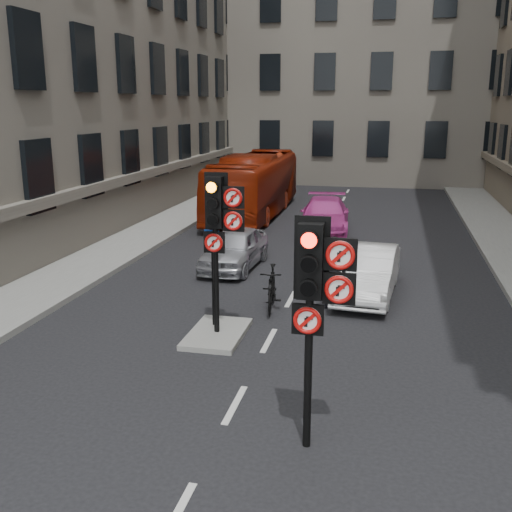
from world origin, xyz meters
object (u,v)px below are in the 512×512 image
at_px(signal_far, 219,219).
at_px(car_pink, 325,216).
at_px(car_silver, 235,248).
at_px(car_white, 368,272).
at_px(bus_red, 254,185).
at_px(motorcycle, 272,288).
at_px(signal_near, 316,286).
at_px(info_sign, 213,264).
at_px(motorcyclist, 333,273).

xyz_separation_m(signal_far, car_pink, (1.03, 11.88, -2.02)).
xyz_separation_m(car_silver, car_white, (4.26, -1.98, 0.03)).
bearing_deg(bus_red, car_silver, -81.41).
height_order(car_white, motorcycle, car_white).
height_order(car_silver, motorcycle, car_silver).
bearing_deg(car_pink, motorcycle, -95.62).
relative_size(signal_far, car_pink, 0.76).
distance_m(bus_red, motorcycle, 13.38).
bearing_deg(bus_red, signal_near, -75.00).
bearing_deg(info_sign, signal_near, -39.28).
bearing_deg(signal_near, info_sign, 123.26).
distance_m(bus_red, motorcyclist, 13.46).
xyz_separation_m(car_white, bus_red, (-5.72, 11.26, 0.76)).
bearing_deg(car_silver, bus_red, 101.88).
bearing_deg(signal_far, signal_near, -56.98).
xyz_separation_m(motorcyclist, info_sign, (-2.54, -2.14, 0.63)).
bearing_deg(car_white, signal_near, -89.09).
distance_m(signal_far, car_silver, 6.23).
height_order(bus_red, motorcycle, bus_red).
xyz_separation_m(car_silver, motorcycle, (1.92, -3.63, -0.09)).
bearing_deg(motorcycle, motorcyclist, 7.63).
bearing_deg(info_sign, signal_far, -36.91).
bearing_deg(car_pink, car_silver, -113.76).
bearing_deg(car_white, motorcycle, -140.19).
bearing_deg(info_sign, bus_red, 116.57).
bearing_deg(signal_far, motorcyclist, 47.97).
height_order(signal_far, motorcyclist, signal_far).
height_order(car_silver, bus_red, bus_red).
xyz_separation_m(bus_red, info_sign, (2.35, -14.66, 0.15)).
relative_size(signal_far, motorcyclist, 1.89).
height_order(car_white, info_sign, info_sign).
relative_size(signal_near, motorcycle, 1.94).
bearing_deg(car_silver, signal_far, -75.60).
height_order(bus_red, motorcyclist, bus_red).
relative_size(signal_near, bus_red, 0.35).
distance_m(signal_near, bus_red, 19.78).
xyz_separation_m(signal_far, motorcycle, (0.76, 2.13, -2.15)).
relative_size(motorcycle, info_sign, 0.81).
distance_m(car_pink, info_sign, 11.61).
relative_size(car_pink, bus_red, 0.46).
relative_size(motorcycle, motorcyclist, 0.97).
bearing_deg(car_pink, signal_far, -98.98).
bearing_deg(car_pink, info_sign, -100.48).
distance_m(car_silver, info_sign, 5.53).
xyz_separation_m(car_pink, bus_red, (-3.65, 3.16, 0.75)).
bearing_deg(signal_near, signal_far, 123.02).
xyz_separation_m(car_white, car_pink, (-2.07, 8.10, 0.02)).
bearing_deg(car_white, car_pink, 108.88).
relative_size(car_silver, motorcyclist, 1.99).
height_order(car_silver, car_white, car_white).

